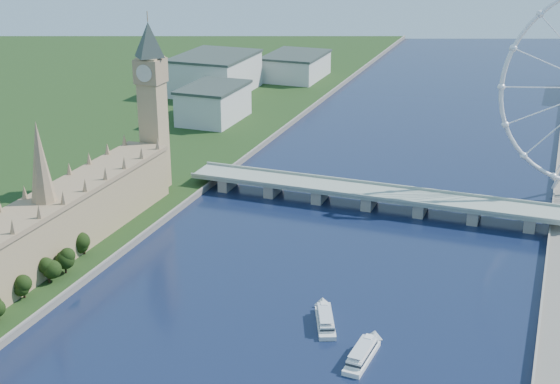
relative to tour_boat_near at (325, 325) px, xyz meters
The scene contains 6 objects.
parliament_range 145.23m from the tour_boat_near, behind, with size 24.00×200.00×70.00m.
big_ben 197.10m from the tour_boat_near, 140.79° to the left, with size 20.02×20.02×110.00m.
westminster_bridge 140.33m from the tour_boat_near, 96.45° to the left, with size 220.00×22.00×9.50m.
city_skyline 400.41m from the tour_boat_near, 86.64° to the left, with size 505.00×280.00×32.00m.
tour_boat_near is the anchor object (origin of this frame).
tour_boat_far 29.55m from the tour_boat_near, 44.25° to the right, with size 7.47×29.27×6.46m, color white, non-canonical shape.
Camera 1 is at (97.37, -115.65, 168.57)m, focal length 50.00 mm.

